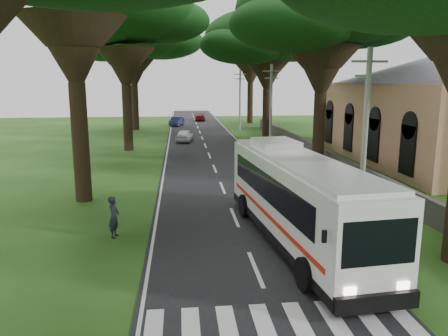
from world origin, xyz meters
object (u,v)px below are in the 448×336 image
church (432,102)px  pedestrian (114,217)px  pole_near (365,137)px  distant_car_b (177,121)px  pole_mid (271,108)px  distant_car_c (200,117)px  coach_bus (298,197)px  distant_car_a (185,136)px  pole_far (240,99)px

church → pedestrian: bearing=-146.1°
pole_near → pedestrian: pole_near is taller
pole_near → distant_car_b: size_ratio=2.00×
pole_mid → distant_car_b: bearing=107.7°
distant_car_c → pedestrian: bearing=85.5°
pole_mid → pedestrian: (-10.96, -20.13, -3.28)m
church → coach_bus: 23.38m
pole_near → distant_car_a: bearing=104.5°
pole_far → distant_car_c: bearing=107.8°
pole_mid → coach_bus: (-3.36, -21.51, -2.25)m
pole_near → pole_far: same height
distant_car_a → pedestrian: (-3.40, -29.34, 0.20)m
distant_car_b → pole_near: bearing=-64.8°
church → pole_mid: size_ratio=3.00×
pole_near → pedestrian: size_ratio=4.44×
pole_mid → distant_car_c: pole_mid is taller
distant_car_c → pedestrian: (-6.26, -54.79, 0.26)m
distant_car_a → distant_car_c: (2.85, 25.44, -0.05)m
pole_mid → distant_car_c: size_ratio=1.89×
pole_far → distant_car_a: (-7.55, -10.79, -3.48)m
pole_far → distant_car_c: 15.79m
coach_bus → distant_car_a: size_ratio=3.16×
distant_car_c → pedestrian: 55.14m
church → distant_car_b: church is taller
church → distant_car_b: bearing=123.9°
pole_far → coach_bus: 41.70m
distant_car_c → pole_near: bearing=96.9°
church → coach_bus: bearing=-132.7°
pole_far → distant_car_c: (-4.70, 14.65, -3.54)m
pole_far → distant_car_a: size_ratio=2.04×
distant_car_c → church: bearing=115.6°
pole_far → church: bearing=-63.2°
pole_near → distant_car_c: (-4.70, 54.65, -3.54)m
distant_car_a → distant_car_c: size_ratio=0.92×
coach_bus → distant_car_a: (-4.20, 30.72, -1.24)m
pole_mid → distant_car_a: size_ratio=2.04×
distant_car_a → pedestrian: size_ratio=2.17×
pole_near → distant_car_b: pole_near is taller
church → distant_car_c: bearing=113.6°
pole_far → distant_car_b: (-8.50, 6.58, -3.49)m
church → distant_car_c: 42.88m
church → pole_far: 27.41m
pole_mid → coach_bus: 21.88m
pole_near → distant_car_c: 54.97m
distant_car_a → distant_car_c: 25.60m
pole_far → pedestrian: pole_far is taller
pole_near → distant_car_b: 47.48m
church → pole_mid: church is taller
pole_near → distant_car_b: bearing=100.3°
distant_car_a → pole_far: bearing=-114.9°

